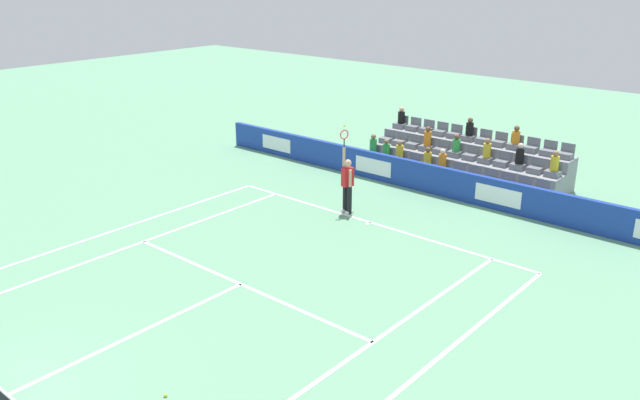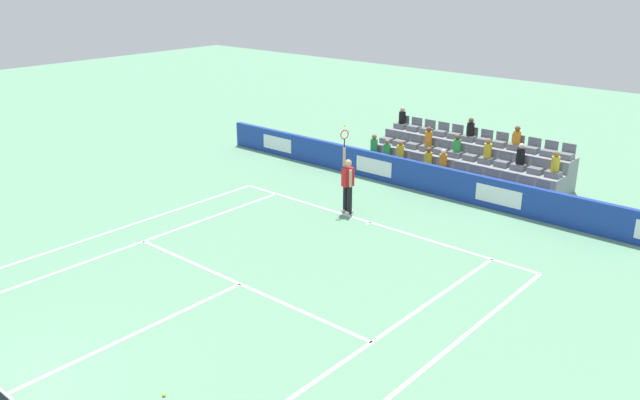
% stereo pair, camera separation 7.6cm
% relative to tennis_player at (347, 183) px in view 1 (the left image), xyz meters
% --- Properties ---
extents(line_baseline, '(10.97, 0.10, 0.01)m').
position_rel_tennis_player_xyz_m(line_baseline, '(-1.12, 0.23, -0.99)').
color(line_baseline, white).
rests_on(line_baseline, ground).
extents(line_service, '(8.23, 0.10, 0.01)m').
position_rel_tennis_player_xyz_m(line_service, '(-1.12, 5.72, -0.99)').
color(line_service, white).
rests_on(line_service, ground).
extents(line_centre_service, '(0.10, 6.40, 0.01)m').
position_rel_tennis_player_xyz_m(line_centre_service, '(-1.12, 8.92, -0.99)').
color(line_centre_service, white).
rests_on(line_centre_service, ground).
extents(line_singles_sideline_left, '(0.10, 11.89, 0.01)m').
position_rel_tennis_player_xyz_m(line_singles_sideline_left, '(3.00, 6.18, -0.99)').
color(line_singles_sideline_left, white).
rests_on(line_singles_sideline_left, ground).
extents(line_singles_sideline_right, '(0.10, 11.89, 0.01)m').
position_rel_tennis_player_xyz_m(line_singles_sideline_right, '(-5.23, 6.18, -0.99)').
color(line_singles_sideline_right, white).
rests_on(line_singles_sideline_right, ground).
extents(line_doubles_sideline_left, '(0.10, 11.89, 0.01)m').
position_rel_tennis_player_xyz_m(line_doubles_sideline_left, '(4.37, 6.18, -0.99)').
color(line_doubles_sideline_left, white).
rests_on(line_doubles_sideline_left, ground).
extents(line_doubles_sideline_right, '(0.10, 11.89, 0.01)m').
position_rel_tennis_player_xyz_m(line_doubles_sideline_right, '(-6.60, 6.18, -0.99)').
color(line_doubles_sideline_right, white).
rests_on(line_doubles_sideline_right, ground).
extents(line_centre_mark, '(0.10, 0.20, 0.01)m').
position_rel_tennis_player_xyz_m(line_centre_mark, '(-1.12, 0.33, -0.99)').
color(line_centre_mark, white).
rests_on(line_centre_mark, ground).
extents(sponsor_barrier, '(20.01, 0.22, 1.02)m').
position_rel_tennis_player_xyz_m(sponsor_barrier, '(-1.12, -3.41, -0.48)').
color(sponsor_barrier, '#193899').
rests_on(sponsor_barrier, ground).
extents(tennis_player, '(0.51, 0.42, 2.85)m').
position_rel_tennis_player_xyz_m(tennis_player, '(0.00, 0.00, 0.00)').
color(tennis_player, black).
rests_on(tennis_player, ground).
extents(stadium_stand, '(7.44, 2.85, 2.14)m').
position_rel_tennis_player_xyz_m(stadium_stand, '(-1.10, -5.71, -0.44)').
color(stadium_stand, gray).
rests_on(stadium_stand, ground).
extents(loose_tennis_ball, '(0.07, 0.07, 0.07)m').
position_rel_tennis_player_xyz_m(loose_tennis_ball, '(-3.41, 9.74, -0.96)').
color(loose_tennis_ball, '#D1E533').
rests_on(loose_tennis_ball, ground).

